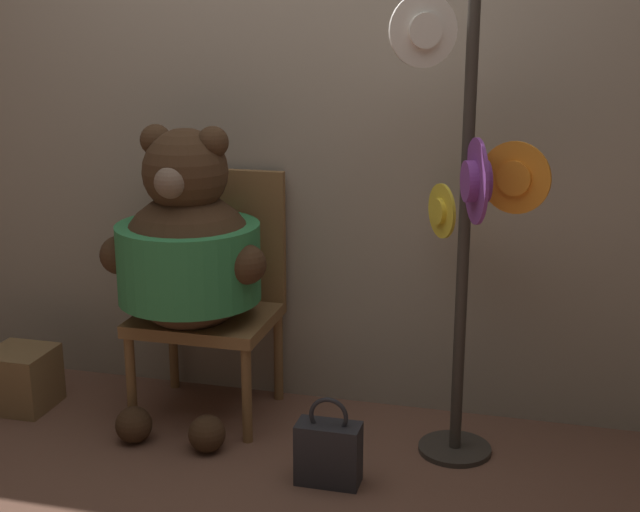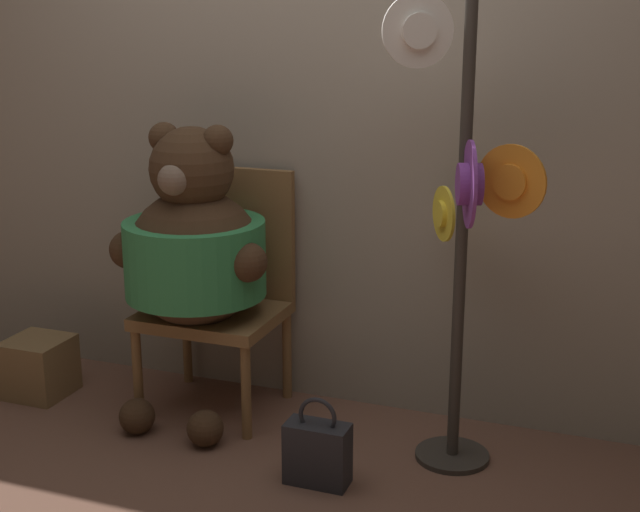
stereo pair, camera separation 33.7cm
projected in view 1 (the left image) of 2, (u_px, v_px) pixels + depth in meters
The scene contains 7 objects.
ground_plane at pixel (258, 465), 3.33m from camera, with size 14.00×14.00×0.00m, color brown.
wall_back at pixel (307, 125), 3.66m from camera, with size 8.00×0.10×2.37m.
chair at pixel (213, 288), 3.71m from camera, with size 0.55×0.48×1.00m.
teddy_bear at pixel (188, 253), 3.51m from camera, with size 0.69×0.61×1.22m.
hat_display_rack at pixel (465, 224), 3.16m from camera, with size 0.56×0.51×1.70m.
handbag_on_ground at pixel (328, 452), 3.17m from camera, with size 0.23×0.11×0.33m.
wooden_crate at pixel (22, 379), 3.79m from camera, with size 0.26×0.26×0.26m.
Camera 1 is at (0.98, -2.84, 1.64)m, focal length 50.00 mm.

